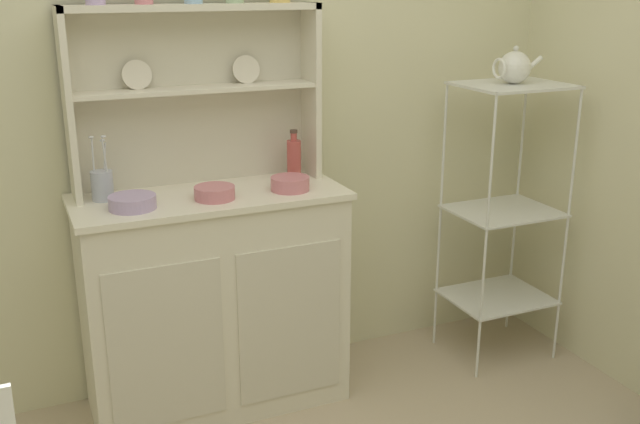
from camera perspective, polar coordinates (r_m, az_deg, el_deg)
wall_back at (r=2.99m, az=-9.57°, el=9.26°), size 3.84×0.05×2.50m
hutch_cabinet at (r=2.97m, az=-8.20°, el=-6.71°), size 1.03×0.45×0.90m
hutch_shelf_unit at (r=2.89m, az=-9.82°, el=9.94°), size 0.96×0.18×0.69m
bakers_rack at (r=3.34m, az=14.13°, el=1.10°), size 0.45×0.37×1.25m
bowl_mixing_large at (r=2.68m, az=-14.38°, el=0.75°), size 0.17×0.17×0.05m
bowl_floral_medium at (r=2.74m, az=-8.19°, el=1.50°), size 0.15×0.15×0.05m
bowl_cream_small at (r=2.83m, az=-2.34°, el=2.23°), size 0.15×0.15×0.05m
jam_bottle at (r=2.99m, az=-2.04°, el=4.21°), size 0.06×0.06×0.20m
utensil_jar at (r=2.81m, az=-16.57°, el=2.07°), size 0.08×0.08×0.25m
porcelain_teapot at (r=3.23m, az=14.87°, el=10.82°), size 0.23×0.14×0.16m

